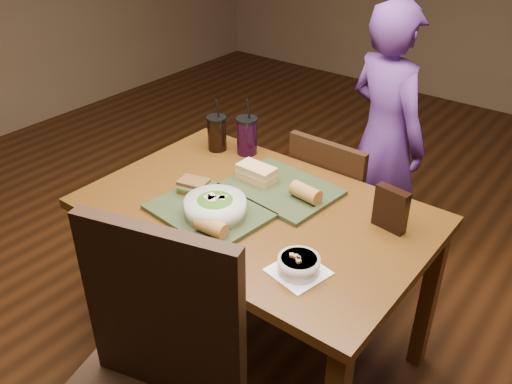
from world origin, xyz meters
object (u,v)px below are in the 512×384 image
cup_cola (217,133)px  dining_table (256,227)px  chair_far (333,209)px  salad_bowl (215,206)px  baguette_near (211,227)px  sandwich_far (256,173)px  tray_near (209,211)px  diner (385,138)px  chip_bag (391,209)px  tray_far (281,189)px  soup_bowl (299,265)px  cup_berry (247,136)px  sandwich_near (194,186)px  baguette_far (306,193)px

cup_cola → dining_table: bearing=-32.6°
chair_far → cup_cola: 0.65m
salad_bowl → baguette_near: 0.12m
sandwich_far → tray_near: bearing=-90.6°
diner → cup_cola: (-0.50, -0.71, 0.14)m
dining_table → baguette_near: 0.28m
dining_table → chip_bag: size_ratio=8.00×
baguette_near → chip_bag: 0.64m
chair_far → baguette_near: 0.85m
tray_far → soup_bowl: soup_bowl is taller
chair_far → sandwich_far: chair_far is taller
salad_bowl → soup_bowl: salad_bowl is taller
sandwich_far → cup_cola: 0.36m
sandwich_far → cup_berry: 0.28m
dining_table → sandwich_near: sandwich_near is taller
chair_far → diner: size_ratio=0.63×
tray_far → diner: bearing=86.5°
tray_far → sandwich_far: bearing=-173.3°
diner → sandwich_far: size_ratio=8.68×
diner → soup_bowl: (0.29, -1.21, 0.09)m
diner → tray_near: diner is taller
dining_table → baguette_near: size_ratio=11.25×
chair_far → diner: (0.02, 0.45, 0.21)m
tray_near → sandwich_far: (0.00, 0.29, 0.04)m
soup_bowl → baguette_far: 0.42m
chair_far → sandwich_near: 0.75m
soup_bowl → baguette_far: (-0.21, 0.36, 0.02)m
tray_far → cup_cola: size_ratio=1.69×
diner → sandwich_near: (-0.30, -1.07, 0.11)m
soup_bowl → cup_berry: 0.87m
tray_far → sandwich_near: bearing=-135.8°
tray_far → baguette_near: 0.41m
diner → dining_table: bearing=108.7°
dining_table → cup_cola: 0.56m
chair_far → diner: bearing=87.8°
sandwich_near → chip_bag: chip_bag is taller
tray_far → chip_bag: bearing=3.1°
salad_bowl → cup_berry: bearing=116.6°
chair_far → baguette_near: bearing=-92.8°
tray_far → cup_berry: cup_berry is taller
sandwich_near → salad_bowl: bearing=-22.0°
dining_table → chair_far: (0.04, 0.54, -0.18)m
baguette_far → cup_berry: 0.49m
salad_bowl → dining_table: bearing=65.8°
diner → cup_cola: bearing=76.5°
cup_berry → dining_table: bearing=-47.1°
diner → salad_bowl: (-0.12, -1.15, 0.12)m
soup_bowl → chip_bag: bearing=74.0°
diner → tray_far: size_ratio=3.28×
sandwich_near → cup_cola: 0.42m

